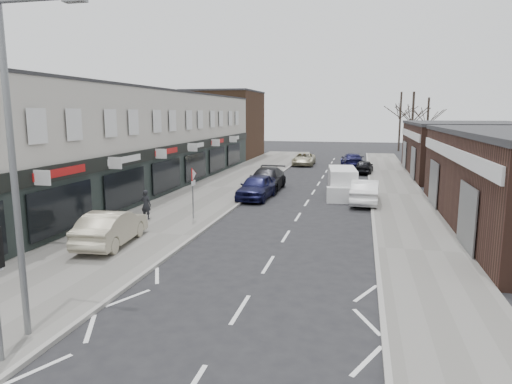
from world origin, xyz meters
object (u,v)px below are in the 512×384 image
Objects in this scene: parked_car_right_a at (365,192)px; sedan_on_pavement at (111,227)px; warning_sign at (193,179)px; parked_car_right_c at (352,161)px; parked_car_right_b at (364,167)px; parked_car_left_c at (304,159)px; parked_car_left_a at (257,187)px; street_lamp at (18,152)px; parked_car_left_b at (266,179)px; white_van at (342,183)px; pedestrian at (146,205)px.

sedan_on_pavement is at bearing 51.11° from parked_car_right_a.
parked_car_right_c is at bearing 73.42° from warning_sign.
parked_car_right_c is (-1.17, 4.16, 0.12)m from parked_car_right_b.
parked_car_left_c is 5.27m from parked_car_right_c.
sedan_on_pavement is 31.77m from parked_car_right_c.
parked_car_left_a is 15.93m from parked_car_right_b.
parked_car_right_b is at bearing -87.76° from parked_car_right_a.
warning_sign is 5.69m from sedan_on_pavement.
parked_car_right_c reaches higher than parked_car_left_c.
parked_car_right_c is at bearing -68.90° from parked_car_right_b.
street_lamp reaches higher than parked_car_right_b.
warning_sign is 26.29m from parked_car_right_c.
sedan_on_pavement reaches higher than parked_car_right_c.
parked_car_left_b is 12.95m from parked_car_right_b.
white_van reaches higher than pedestrian.
parked_car_left_b reaches higher than parked_car_right_c.
warning_sign reaches higher than pedestrian.
parked_car_right_a is at bearing -27.20° from parked_car_left_b.
street_lamp is 1.68× the size of parked_car_left_c.
parked_car_left_b is at bearing 94.12° from parked_car_left_a.
pedestrian is 0.29× the size of parked_car_right_c.
parked_car_right_c is (0.31, 16.46, -0.13)m from white_van.
parked_car_right_b is 0.71× the size of parked_car_right_c.
white_van is at bearing 50.45° from warning_sign.
parked_car_left_b is at bearing 160.16° from white_van.
sedan_on_pavement is 32.11m from parked_car_left_c.
sedan_on_pavement is 2.86× the size of pedestrian.
street_lamp is 1.46× the size of parked_car_left_b.
parked_car_right_c is at bearing 83.02° from white_van.
white_van is 12.39m from parked_car_right_b.
parked_car_left_a reaches higher than parked_car_left_c.
sedan_on_pavement is 0.80× the size of parked_car_left_b.
pedestrian is (-2.31, -0.77, -1.31)m from warning_sign.
parked_car_right_a is at bearing 95.39° from parked_car_right_b.
parked_car_left_c is at bearing 91.27° from parked_car_left_a.
parked_car_left_b is 7.76m from parked_car_right_a.
sedan_on_pavement is at bearing 106.69° from street_lamp.
parked_car_left_a is at bearing 1.28° from parked_car_right_a.
parked_car_right_c is at bearing -112.52° from sedan_on_pavement.
parked_car_left_a is 19.39m from parked_car_right_c.
parked_car_left_b is 16.55m from parked_car_left_c.
parked_car_right_b is (1.48, 12.30, -0.26)m from white_van.
warning_sign is 0.54× the size of white_van.
parked_car_right_a is 18.70m from parked_car_right_c.
parked_car_left_b reaches higher than parked_car_right_a.
parked_car_right_a is at bearing -73.64° from parked_car_left_c.
warning_sign reaches higher than parked_car_left_a.
parked_car_right_c is (-1.17, 18.66, 0.00)m from parked_car_right_a.
sedan_on_pavement is at bearing -128.11° from white_van.
parked_car_left_c is at bearing -36.39° from parked_car_right_b.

